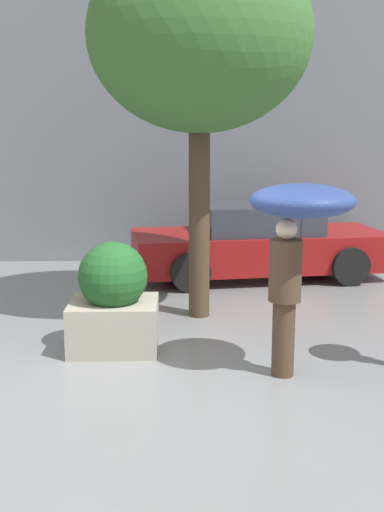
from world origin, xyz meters
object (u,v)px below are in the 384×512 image
object	(u,v)px
street_tree	(200,38)
person_adult	(298,224)
planter_box	(113,301)
parked_car_near	(259,243)

from	to	relation	value
street_tree	person_adult	bearing A→B (deg)	-67.27
planter_box	parked_car_near	xyz separation A→B (m)	(2.20, 3.75, 0.01)
parked_car_near	street_tree	size ratio (longest dim) A/B	0.91
person_adult	street_tree	bearing A→B (deg)	111.95
planter_box	person_adult	world-z (taller)	person_adult
street_tree	parked_car_near	bearing A→B (deg)	64.51
person_adult	parked_car_near	size ratio (longest dim) A/B	0.45
parked_car_near	person_adult	bearing A→B (deg)	169.70
planter_box	person_adult	distance (m)	2.43
person_adult	parked_car_near	bearing A→B (deg)	86.79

